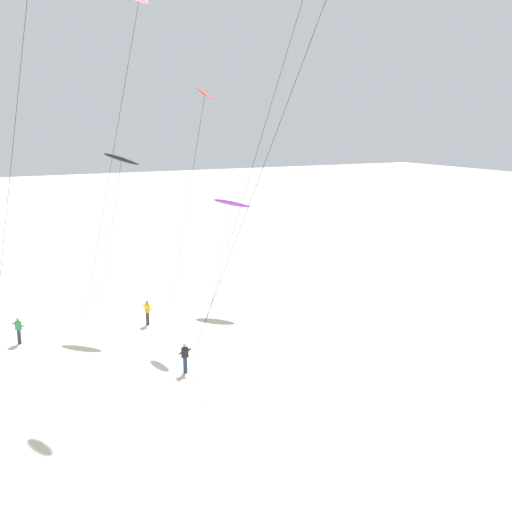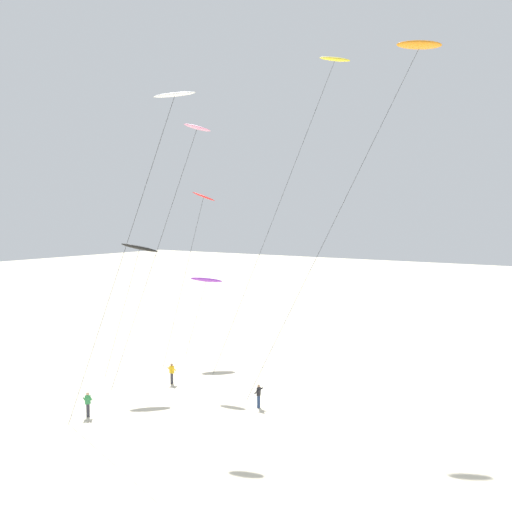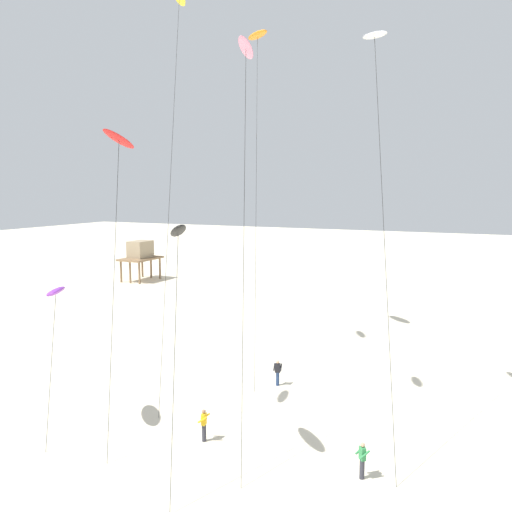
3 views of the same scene
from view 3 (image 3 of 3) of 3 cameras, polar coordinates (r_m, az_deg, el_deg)
The scene contains 12 objects.
ground_plane at distance 32.86m, azimuth 8.53°, elevation -15.42°, with size 260.00×260.00×0.00m, color beige.
kite_red at distance 27.69m, azimuth -14.61°, elevation 11.55°, with size 4.75×1.89×15.64m.
kite_purple at distance 28.55m, azimuth -20.83°, elevation -3.63°, with size 3.42×2.58×7.96m.
kite_white at distance 29.93m, azimuth 12.72°, elevation 21.74°, with size 7.96×4.06×20.81m.
kite_pink at distance 28.65m, azimuth -1.10°, elevation 20.86°, with size 7.60×3.38×20.26m.
kite_yellow at distance 40.04m, azimuth -8.33°, elevation 25.51°, with size 10.36×4.81×25.99m.
kite_black at distance 22.68m, azimuth -8.42°, elevation 2.54°, with size 4.36×2.49×11.41m.
kite_orange at distance 44.81m, azimuth 0.16°, elevation 22.63°, with size 12.13×6.22×24.97m.
kite_flyer_nearest at distance 34.84m, azimuth 2.36°, elevation -12.43°, with size 0.62×0.64×1.67m.
kite_flyer_middle at distance 27.91m, azimuth -5.65°, elevation -17.65°, with size 0.62×0.60×1.67m.
kite_flyer_furthest at distance 25.13m, azimuth 11.41°, elevation -20.75°, with size 0.73×0.73×1.67m.
stilt_house at distance 74.30m, azimuth -12.39°, elevation 0.36°, with size 5.86×3.81×5.50m.
Camera 3 is at (-29.16, -8.35, 12.66)m, focal length 37.00 mm.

